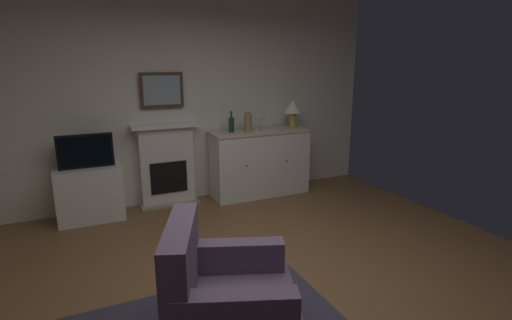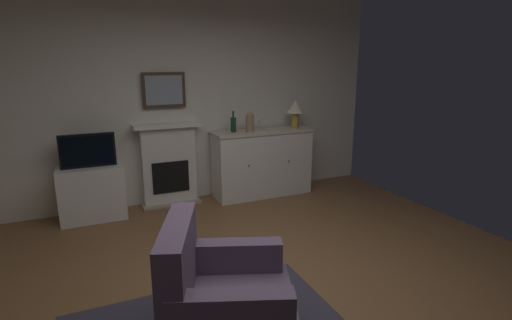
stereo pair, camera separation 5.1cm
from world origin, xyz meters
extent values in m
cube|color=brown|center=(0.00, 0.00, -0.05)|extent=(5.49, 5.48, 0.10)
cube|color=silver|center=(0.00, 2.71, 1.47)|extent=(5.49, 0.06, 2.94)
cube|color=white|center=(-0.35, 2.59, 0.53)|extent=(0.70, 0.18, 1.05)
cube|color=tan|center=(-0.35, 2.49, 0.01)|extent=(0.77, 0.20, 0.03)
cube|color=black|center=(-0.35, 2.49, 0.39)|extent=(0.48, 0.02, 0.42)
cube|color=white|center=(-0.35, 2.56, 1.07)|extent=(0.87, 0.27, 0.05)
cube|color=#473323|center=(-0.35, 2.63, 1.52)|extent=(0.55, 0.03, 0.45)
cube|color=#8C99A8|center=(-0.35, 2.61, 1.52)|extent=(0.47, 0.01, 0.37)
cube|color=white|center=(0.94, 2.40, 0.46)|extent=(1.38, 0.45, 0.91)
cube|color=beige|center=(0.94, 2.40, 0.93)|extent=(1.41, 0.48, 0.03)
sphere|color=brown|center=(0.64, 2.17, 0.52)|extent=(0.02, 0.02, 0.02)
sphere|color=brown|center=(1.25, 2.17, 0.52)|extent=(0.02, 0.02, 0.02)
cylinder|color=#B79338|center=(1.47, 2.40, 1.05)|extent=(0.10, 0.10, 0.22)
cone|color=#EFE5C6|center=(1.47, 2.40, 1.25)|extent=(0.26, 0.26, 0.18)
cylinder|color=#193F1E|center=(0.53, 2.44, 1.04)|extent=(0.08, 0.08, 0.20)
cylinder|color=#193F1E|center=(0.53, 2.44, 1.19)|extent=(0.03, 0.03, 0.09)
cylinder|color=silver|center=(0.87, 2.36, 0.94)|extent=(0.06, 0.06, 0.00)
cylinder|color=silver|center=(0.87, 2.36, 0.99)|extent=(0.01, 0.01, 0.09)
cone|color=silver|center=(0.87, 2.36, 1.07)|extent=(0.07, 0.07, 0.07)
cylinder|color=silver|center=(0.98, 2.42, 0.94)|extent=(0.06, 0.06, 0.00)
cylinder|color=silver|center=(0.98, 2.42, 0.99)|extent=(0.01, 0.01, 0.09)
cone|color=silver|center=(0.98, 2.42, 1.07)|extent=(0.07, 0.07, 0.07)
cylinder|color=#9E7F5B|center=(0.74, 2.35, 1.06)|extent=(0.11, 0.11, 0.24)
sphere|color=#9E7F5B|center=(0.74, 2.35, 1.18)|extent=(0.08, 0.08, 0.08)
cube|color=white|center=(-1.32, 2.42, 0.33)|extent=(0.75, 0.42, 0.66)
cube|color=black|center=(-1.32, 2.40, 0.86)|extent=(0.62, 0.06, 0.40)
cube|color=black|center=(-1.32, 2.37, 0.86)|extent=(0.57, 0.01, 0.35)
cube|color=#604C66|center=(-0.57, -0.40, 0.26)|extent=(1.02, 1.00, 0.32)
cube|color=#604C66|center=(-0.88, -0.29, 0.67)|extent=(0.42, 0.77, 0.50)
cube|color=#604C66|center=(-0.69, -0.70, 0.53)|extent=(0.72, 0.39, 0.22)
cube|color=#604C66|center=(-0.46, -0.10, 0.53)|extent=(0.72, 0.39, 0.22)
cylinder|color=#473323|center=(-0.14, -0.23, 0.05)|extent=(0.05, 0.05, 0.10)
cylinder|color=#473323|center=(-0.77, 0.02, 0.05)|extent=(0.05, 0.05, 0.10)
camera|label=1|loc=(-1.38, -2.48, 1.89)|focal=27.43mm
camera|label=2|loc=(-1.33, -2.50, 1.89)|focal=27.43mm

